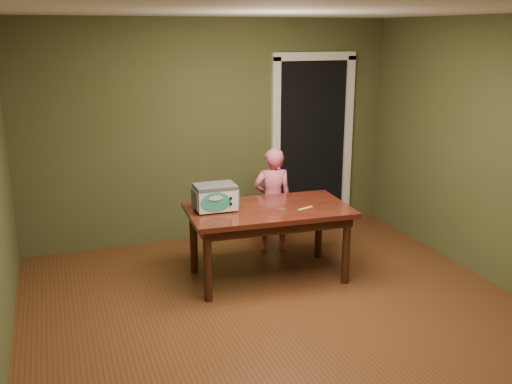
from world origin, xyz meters
The scene contains 8 objects.
floor centered at (0.00, 0.00, 0.00)m, with size 5.00×5.00×0.00m, color brown.
room_shell centered at (0.00, 0.00, 1.71)m, with size 4.52×5.02×2.61m.
doorway centered at (1.30, 2.78, 1.06)m, with size 1.10×0.66×2.25m.
dining_table centered at (0.17, 1.09, 0.65)m, with size 1.65×0.99×0.75m.
toy_oven centered at (-0.35, 1.18, 0.89)m, with size 0.42×0.30×0.26m.
baking_pan centered at (0.26, 0.95, 0.76)m, with size 0.10×0.10×0.02m.
spatula centered at (0.51, 0.93, 0.75)m, with size 0.18×0.03×0.01m, color #DBD65F.
child centered at (0.49, 1.78, 0.60)m, with size 0.44×0.29×1.20m, color #E75F81.
Camera 1 is at (-1.79, -3.96, 2.43)m, focal length 40.00 mm.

